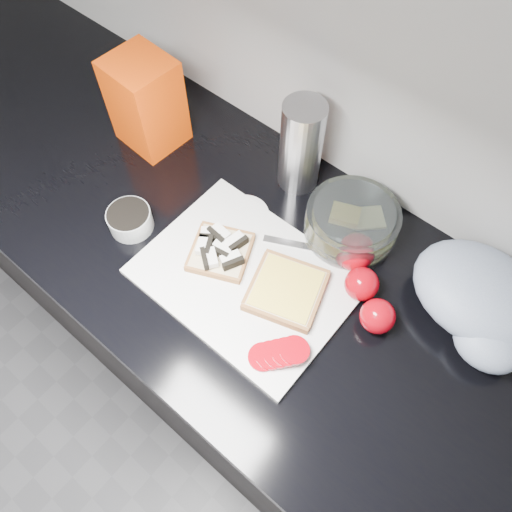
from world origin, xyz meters
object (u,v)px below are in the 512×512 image
Objects in this scene: cutting_board at (246,277)px; steel_canister at (301,146)px; glass_bowl at (351,224)px; bread_bag at (146,103)px.

cutting_board is 0.29m from steel_canister.
steel_canister reaches higher than cutting_board.
glass_bowl is (0.09, 0.22, 0.03)m from cutting_board.
glass_bowl is 0.51m from bread_bag.
glass_bowl is 0.19m from steel_canister.
cutting_board is at bearing -16.48° from bread_bag.
steel_canister reaches higher than glass_bowl.
bread_bag is (-0.51, -0.07, 0.07)m from glass_bowl.
glass_bowl is 0.88× the size of steel_canister.
glass_bowl is at bearing 66.65° from cutting_board.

